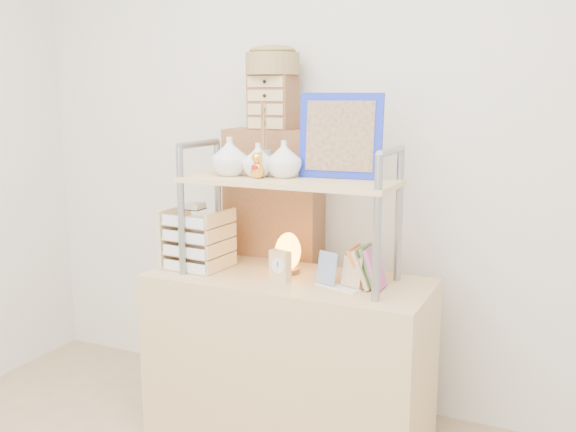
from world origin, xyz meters
The scene contains 10 objects.
room_shell centered at (0.00, 0.39, 1.69)m, with size 3.42×3.41×2.61m.
desk centered at (0.00, 1.20, 0.38)m, with size 1.20×0.50×0.75m, color tan.
cabinet centered at (-0.24, 1.57, 0.68)m, with size 0.45×0.24×1.35m, color brown.
hutch centered at (-0.03, 1.21, 1.19)m, with size 0.90×0.34×0.77m.
letter_tray centered at (-0.43, 1.16, 0.87)m, with size 0.26×0.24×0.29m.
salt_lamp centered at (-0.03, 1.26, 0.84)m, with size 0.12×0.11×0.18m.
desk_clock centered at (-0.01, 1.13, 0.82)m, with size 0.10×0.06×0.13m.
postcard_stand centered at (0.24, 1.15, 0.79)m, with size 0.20×0.12×0.14m.
drawer_chest centered at (-0.24, 1.55, 1.48)m, with size 0.20×0.16×0.25m.
woven_basket centered at (-0.24, 1.55, 1.65)m, with size 0.25×0.25×0.10m, color olive.
Camera 1 is at (1.10, -1.18, 1.52)m, focal length 40.00 mm.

